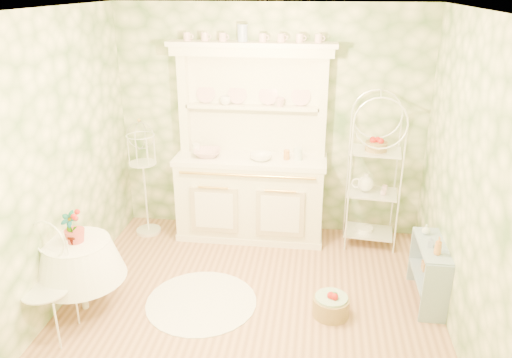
# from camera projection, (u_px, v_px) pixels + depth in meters

# --- Properties ---
(floor) EXTENTS (3.60, 3.60, 0.00)m
(floor) POSITION_uv_depth(u_px,v_px,m) (249.00, 311.00, 4.70)
(floor) COLOR tan
(floor) RESTS_ON ground
(ceiling) EXTENTS (3.60, 3.60, 0.00)m
(ceiling) POSITION_uv_depth(u_px,v_px,m) (247.00, 10.00, 3.71)
(ceiling) COLOR white
(ceiling) RESTS_ON floor
(wall_left) EXTENTS (3.60, 3.60, 0.00)m
(wall_left) POSITION_uv_depth(u_px,v_px,m) (48.00, 169.00, 4.42)
(wall_left) COLOR #F4EEBB
(wall_left) RESTS_ON floor
(wall_right) EXTENTS (3.60, 3.60, 0.00)m
(wall_right) POSITION_uv_depth(u_px,v_px,m) (471.00, 189.00, 3.99)
(wall_right) COLOR #F4EEBB
(wall_right) RESTS_ON floor
(wall_back) EXTENTS (3.60, 3.60, 0.00)m
(wall_back) POSITION_uv_depth(u_px,v_px,m) (270.00, 123.00, 5.86)
(wall_back) COLOR #F4EEBB
(wall_back) RESTS_ON floor
(wall_front) EXTENTS (3.60, 3.60, 0.00)m
(wall_front) POSITION_uv_depth(u_px,v_px,m) (198.00, 307.00, 2.55)
(wall_front) COLOR #F4EEBB
(wall_front) RESTS_ON floor
(kitchen_dresser) EXTENTS (1.87, 0.61, 2.29)m
(kitchen_dresser) POSITION_uv_depth(u_px,v_px,m) (250.00, 146.00, 5.71)
(kitchen_dresser) COLOR white
(kitchen_dresser) RESTS_ON floor
(bakers_rack) EXTENTS (0.61, 0.47, 1.84)m
(bakers_rack) POSITION_uv_depth(u_px,v_px,m) (374.00, 171.00, 5.60)
(bakers_rack) COLOR white
(bakers_rack) RESTS_ON floor
(side_shelf) EXTENTS (0.34, 0.76, 0.63)m
(side_shelf) POSITION_uv_depth(u_px,v_px,m) (429.00, 272.00, 4.76)
(side_shelf) COLOR #8FA7B8
(side_shelf) RESTS_ON floor
(round_table) EXTENTS (0.76, 0.76, 0.63)m
(round_table) POSITION_uv_depth(u_px,v_px,m) (82.00, 280.00, 4.65)
(round_table) COLOR white
(round_table) RESTS_ON floor
(cafe_chair) EXTENTS (0.47, 0.47, 0.86)m
(cafe_chair) POSITION_uv_depth(u_px,v_px,m) (45.00, 293.00, 4.25)
(cafe_chair) COLOR white
(cafe_chair) RESTS_ON floor
(birdcage_stand) EXTENTS (0.35, 0.35, 1.43)m
(birdcage_stand) POSITION_uv_depth(u_px,v_px,m) (144.00, 179.00, 5.93)
(birdcage_stand) COLOR white
(birdcage_stand) RESTS_ON floor
(floor_basket) EXTENTS (0.42, 0.42, 0.21)m
(floor_basket) POSITION_uv_depth(u_px,v_px,m) (331.00, 305.00, 4.62)
(floor_basket) COLOR #A18450
(floor_basket) RESTS_ON floor
(lace_rug) EXTENTS (1.31, 1.31, 0.01)m
(lace_rug) POSITION_uv_depth(u_px,v_px,m) (201.00, 302.00, 4.84)
(lace_rug) COLOR white
(lace_rug) RESTS_ON floor
(bowl_floral) EXTENTS (0.35, 0.35, 0.08)m
(bowl_floral) POSITION_uv_depth(u_px,v_px,m) (207.00, 156.00, 5.78)
(bowl_floral) COLOR white
(bowl_floral) RESTS_ON kitchen_dresser
(bowl_white) EXTENTS (0.31, 0.31, 0.08)m
(bowl_white) POSITION_uv_depth(u_px,v_px,m) (261.00, 159.00, 5.66)
(bowl_white) COLOR white
(bowl_white) RESTS_ON kitchen_dresser
(cup_left) EXTENTS (0.15, 0.15, 0.10)m
(cup_left) POSITION_uv_depth(u_px,v_px,m) (225.00, 102.00, 5.72)
(cup_left) COLOR white
(cup_left) RESTS_ON kitchen_dresser
(cup_right) EXTENTS (0.14, 0.14, 0.10)m
(cup_right) POSITION_uv_depth(u_px,v_px,m) (280.00, 104.00, 5.63)
(cup_right) COLOR white
(cup_right) RESTS_ON kitchen_dresser
(potted_geranium) EXTENTS (0.18, 0.14, 0.31)m
(potted_geranium) POSITION_uv_depth(u_px,v_px,m) (71.00, 230.00, 4.41)
(potted_geranium) COLOR #3F7238
(potted_geranium) RESTS_ON round_table
(bottle_amber) EXTENTS (0.07, 0.07, 0.17)m
(bottle_amber) POSITION_uv_depth(u_px,v_px,m) (438.00, 248.00, 4.46)
(bottle_amber) COLOR #C47D3A
(bottle_amber) RESTS_ON side_shelf
(bottle_blue) EXTENTS (0.06, 0.06, 0.10)m
(bottle_blue) POSITION_uv_depth(u_px,v_px,m) (431.00, 243.00, 4.60)
(bottle_blue) COLOR #93A3C4
(bottle_blue) RESTS_ON side_shelf
(bottle_glass) EXTENTS (0.10, 0.10, 0.10)m
(bottle_glass) POSITION_uv_depth(u_px,v_px,m) (426.00, 231.00, 4.83)
(bottle_glass) COLOR silver
(bottle_glass) RESTS_ON side_shelf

